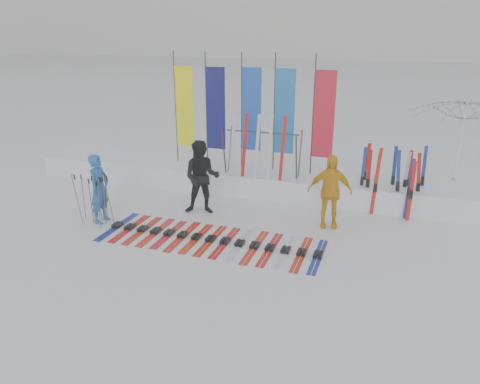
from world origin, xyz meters
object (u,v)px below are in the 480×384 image
(person_black, at_px, (202,178))
(ski_row, at_px, (211,239))
(person_blue, at_px, (99,189))
(tent_canopy, at_px, (461,147))
(person_yellow, at_px, (330,191))
(ski_rack, at_px, (262,147))

(person_black, bearing_deg, ski_row, -76.04)
(person_blue, bearing_deg, ski_row, -96.57)
(tent_canopy, xyz_separation_m, ski_row, (-5.31, -5.05, -1.32))
(person_black, xyz_separation_m, tent_canopy, (6.13, 3.58, 0.42))
(tent_canopy, height_order, ski_row, tent_canopy)
(person_blue, distance_m, person_black, 2.44)
(person_blue, height_order, person_yellow, person_yellow)
(person_blue, height_order, ski_row, person_blue)
(person_black, bearing_deg, ski_rack, 43.45)
(person_yellow, relative_size, tent_canopy, 0.58)
(ski_row, distance_m, ski_rack, 3.46)
(person_yellow, bearing_deg, ski_rack, 130.38)
(ski_row, relative_size, ski_rack, 2.40)
(person_black, distance_m, person_yellow, 3.12)
(person_black, distance_m, ski_rack, 2.05)
(person_yellow, xyz_separation_m, tent_canopy, (3.01, 3.42, 0.49))
(person_black, bearing_deg, person_blue, -162.90)
(ski_row, height_order, ski_rack, ski_rack)
(person_black, height_order, person_yellow, person_black)
(person_blue, distance_m, ski_rack, 4.36)
(person_yellow, bearing_deg, tent_canopy, 35.67)
(tent_canopy, xyz_separation_m, ski_rack, (-5.09, -1.87, 0.03))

